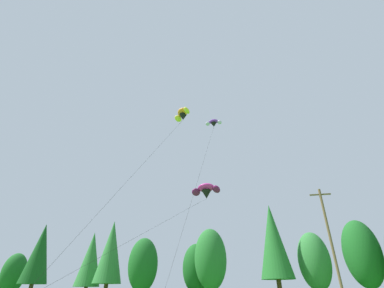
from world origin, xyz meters
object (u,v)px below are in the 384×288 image
object	(u,v)px
utility_pole	(332,245)
parafoil_kite_far_magenta	(206,191)
parafoil_kite_high_orange	(182,115)
parafoil_kite_mid_purple	(214,123)

from	to	relation	value
utility_pole	parafoil_kite_far_magenta	distance (m)	14.02
utility_pole	parafoil_kite_far_magenta	xyz separation A→B (m)	(-12.55, -0.87, 6.20)
utility_pole	parafoil_kite_high_orange	xyz separation A→B (m)	(-14.25, -6.37, 13.45)
utility_pole	parafoil_kite_high_orange	world-z (taller)	parafoil_kite_high_orange
parafoil_kite_mid_purple	utility_pole	bearing A→B (deg)	13.72
parafoil_kite_far_magenta	parafoil_kite_high_orange	bearing A→B (deg)	-107.16
parafoil_kite_far_magenta	parafoil_kite_mid_purple	bearing A→B (deg)	-52.49
parafoil_kite_high_orange	parafoil_kite_mid_purple	bearing A→B (deg)	49.50
utility_pole	parafoil_kite_far_magenta	size ratio (longest dim) A/B	0.70
utility_pole	parafoil_kite_high_orange	size ratio (longest dim) A/B	0.64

